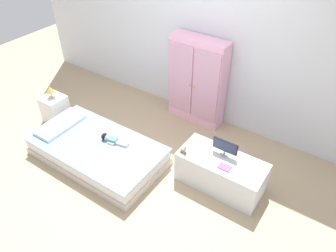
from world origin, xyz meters
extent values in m
cube|color=tan|center=(0.00, 0.00, -0.01)|extent=(10.00, 10.00, 0.02)
cube|color=silver|center=(0.00, 1.57, 1.35)|extent=(6.40, 0.05, 2.70)
cube|color=beige|center=(-0.59, -0.15, 0.05)|extent=(1.77, 0.97, 0.10)
cube|color=silver|center=(-0.59, -0.15, 0.17)|extent=(1.73, 0.93, 0.15)
cube|color=#7AA8DB|center=(-0.59, -0.15, 0.26)|extent=(1.76, 0.96, 0.02)
cube|color=white|center=(-1.28, -0.15, 0.29)|extent=(0.32, 0.70, 0.05)
cube|color=#4C84C6|center=(-0.44, 0.00, 0.29)|extent=(0.14, 0.10, 0.06)
cube|color=beige|center=(-0.30, 0.05, 0.28)|extent=(0.16, 0.06, 0.04)
cube|color=beige|center=(-0.29, 0.01, 0.28)|extent=(0.16, 0.06, 0.04)
cube|color=beige|center=(-0.45, 0.05, 0.28)|extent=(0.10, 0.04, 0.03)
cube|color=beige|center=(-0.43, -0.05, 0.28)|extent=(0.10, 0.04, 0.03)
sphere|color=beige|center=(-0.54, -0.02, 0.31)|extent=(0.09, 0.09, 0.09)
sphere|color=black|center=(-0.55, -0.02, 0.31)|extent=(0.10, 0.10, 0.10)
cube|color=white|center=(-1.74, 0.13, 0.21)|extent=(0.32, 0.32, 0.41)
cylinder|color=#B7B2AD|center=(-1.74, 0.13, 0.42)|extent=(0.09, 0.09, 0.01)
cylinder|color=#B7B2AD|center=(-1.74, 0.13, 0.47)|extent=(0.02, 0.02, 0.08)
cone|color=#E5B24C|center=(-1.74, 0.13, 0.55)|extent=(0.13, 0.13, 0.10)
cube|color=#EFADCC|center=(0.02, 1.39, 0.66)|extent=(0.84, 0.27, 1.32)
cube|color=#D298B3|center=(-0.19, 1.25, 0.69)|extent=(0.39, 0.02, 1.08)
cube|color=#D298B3|center=(0.23, 1.25, 0.69)|extent=(0.39, 0.02, 1.08)
sphere|color=gold|center=(-0.02, 1.23, 0.66)|extent=(0.02, 0.02, 0.02)
sphere|color=gold|center=(0.06, 1.23, 0.66)|extent=(0.02, 0.02, 0.02)
cube|color=silver|center=(0.97, 0.35, 0.21)|extent=(1.03, 0.48, 0.43)
cylinder|color=#99999E|center=(0.95, 0.44, 0.43)|extent=(0.10, 0.10, 0.01)
cylinder|color=#99999E|center=(0.95, 0.44, 0.46)|extent=(0.02, 0.02, 0.05)
cube|color=black|center=(0.95, 0.44, 0.56)|extent=(0.31, 0.02, 0.15)
cube|color=#28334C|center=(0.95, 0.42, 0.56)|extent=(0.29, 0.01, 0.13)
cube|color=#8E6642|center=(0.53, 0.20, 0.43)|extent=(0.09, 0.01, 0.01)
cube|color=#8E6642|center=(0.53, 0.18, 0.43)|extent=(0.09, 0.01, 0.01)
cube|color=tan|center=(0.53, 0.19, 0.48)|extent=(0.06, 0.03, 0.03)
cylinder|color=tan|center=(0.55, 0.20, 0.45)|extent=(0.01, 0.01, 0.02)
cylinder|color=tan|center=(0.55, 0.18, 0.45)|extent=(0.01, 0.01, 0.02)
cylinder|color=tan|center=(0.51, 0.20, 0.45)|extent=(0.01, 0.01, 0.02)
cylinder|color=tan|center=(0.51, 0.18, 0.45)|extent=(0.01, 0.01, 0.02)
cylinder|color=tan|center=(0.56, 0.19, 0.50)|extent=(0.02, 0.02, 0.02)
sphere|color=tan|center=(0.56, 0.19, 0.52)|extent=(0.03, 0.03, 0.03)
cube|color=#8E51B2|center=(1.05, 0.25, 0.43)|extent=(0.14, 0.10, 0.01)
camera|label=1|loc=(1.96, -2.24, 3.04)|focal=34.38mm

